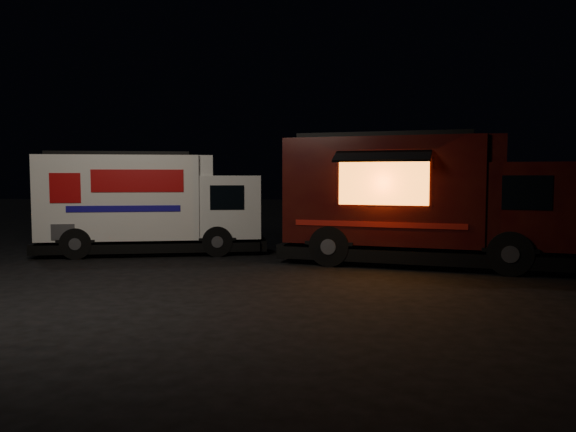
# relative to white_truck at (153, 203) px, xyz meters

# --- Properties ---
(ground) EXTENTS (80.00, 80.00, 0.00)m
(ground) POSITION_rel_white_truck_xyz_m (3.28, -3.40, -1.45)
(ground) COLOR black
(ground) RESTS_ON ground
(white_truck) EXTENTS (6.66, 3.26, 2.89)m
(white_truck) POSITION_rel_white_truck_xyz_m (0.00, 0.00, 0.00)
(white_truck) COLOR silver
(white_truck) RESTS_ON ground
(red_truck) EXTENTS (7.50, 4.45, 3.29)m
(red_truck) POSITION_rel_white_truck_xyz_m (7.38, -1.65, 0.20)
(red_truck) COLOR #3C110B
(red_truck) RESTS_ON ground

